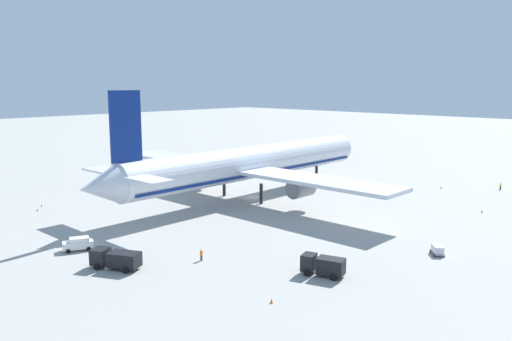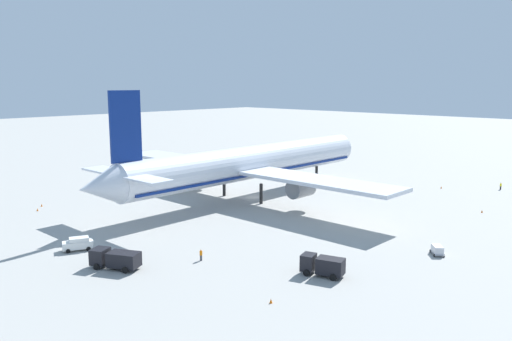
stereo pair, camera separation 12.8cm
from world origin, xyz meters
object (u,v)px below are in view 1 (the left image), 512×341
(ground_worker_1, at_px, (501,186))
(traffic_cone_4, at_px, (482,211))
(service_truck_2, at_px, (116,258))
(traffic_cone_3, at_px, (441,187))
(baggage_cart_2, at_px, (438,250))
(traffic_cone_1, at_px, (37,210))
(traffic_cone_2, at_px, (42,205))
(airliner, at_px, (249,164))
(service_truck_1, at_px, (323,265))
(baggage_cart_0, at_px, (251,157))
(ground_worker_2, at_px, (201,255))
(service_van, at_px, (78,244))
(traffic_cone_0, at_px, (272,301))

(ground_worker_1, relative_size, traffic_cone_4, 3.05)
(service_truck_2, xyz_separation_m, traffic_cone_3, (82.38, -8.60, -1.16))
(service_truck_2, xyz_separation_m, baggage_cart_2, (35.67, -28.93, -0.68))
(traffic_cone_1, relative_size, traffic_cone_2, 1.00)
(airliner, bearing_deg, ground_worker_1, -37.73)
(service_truck_1, bearing_deg, service_truck_2, 128.33)
(traffic_cone_3, bearing_deg, airliner, 146.42)
(traffic_cone_4, bearing_deg, traffic_cone_3, 42.93)
(airliner, bearing_deg, traffic_cone_4, -62.10)
(traffic_cone_1, xyz_separation_m, traffic_cone_4, (59.07, -63.61, 0.00))
(service_truck_2, distance_m, traffic_cone_2, 43.12)
(airliner, relative_size, baggage_cart_0, 27.66)
(service_truck_2, height_order, baggage_cart_0, service_truck_2)
(service_truck_2, height_order, ground_worker_2, service_truck_2)
(service_van, height_order, baggage_cart_0, service_van)
(service_truck_1, bearing_deg, baggage_cart_0, 49.46)
(airliner, bearing_deg, traffic_cone_1, 149.36)
(service_van, relative_size, baggage_cart_0, 1.64)
(baggage_cart_2, bearing_deg, service_van, 131.64)
(traffic_cone_4, bearing_deg, baggage_cart_0, 76.38)
(service_truck_2, xyz_separation_m, traffic_cone_4, (65.42, -24.38, -1.16))
(service_truck_2, relative_size, baggage_cart_0, 2.46)
(ground_worker_2, bearing_deg, baggage_cart_0, 40.23)
(service_truck_1, xyz_separation_m, traffic_cone_1, (-10.90, 61.05, -1.19))
(airliner, relative_size, baggage_cart_2, 26.38)
(service_truck_2, height_order, traffic_cone_4, service_truck_2)
(traffic_cone_3, bearing_deg, baggage_cart_0, 87.46)
(service_truck_2, distance_m, traffic_cone_4, 69.82)
(baggage_cart_2, xyz_separation_m, traffic_cone_1, (-29.32, 68.16, -0.47))
(service_truck_1, distance_m, ground_worker_1, 73.48)
(service_truck_1, relative_size, traffic_cone_2, 10.87)
(traffic_cone_3, bearing_deg, ground_worker_1, -52.23)
(service_truck_2, height_order, traffic_cone_0, service_truck_2)
(traffic_cone_0, height_order, traffic_cone_1, same)
(baggage_cart_2, xyz_separation_m, traffic_cone_2, (-27.16, 71.18, -0.47))
(traffic_cone_0, bearing_deg, service_truck_1, 4.19)
(ground_worker_2, xyz_separation_m, traffic_cone_3, (72.33, -2.69, -0.55))
(airliner, height_order, service_truck_2, airliner)
(service_truck_1, height_order, traffic_cone_2, service_truck_1)
(service_truck_1, relative_size, traffic_cone_1, 10.87)
(baggage_cart_0, distance_m, traffic_cone_4, 84.51)
(service_truck_1, xyz_separation_m, service_van, (-17.01, 32.74, -0.44))
(service_truck_2, bearing_deg, airliner, 21.80)
(traffic_cone_0, bearing_deg, traffic_cone_4, -1.70)
(baggage_cart_2, height_order, traffic_cone_2, baggage_cart_2)
(ground_worker_2, height_order, traffic_cone_1, ground_worker_2)
(traffic_cone_1, distance_m, traffic_cone_3, 89.82)
(service_truck_1, distance_m, service_truck_2, 27.82)
(baggage_cart_2, height_order, ground_worker_2, ground_worker_2)
(service_van, height_order, traffic_cone_4, service_van)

